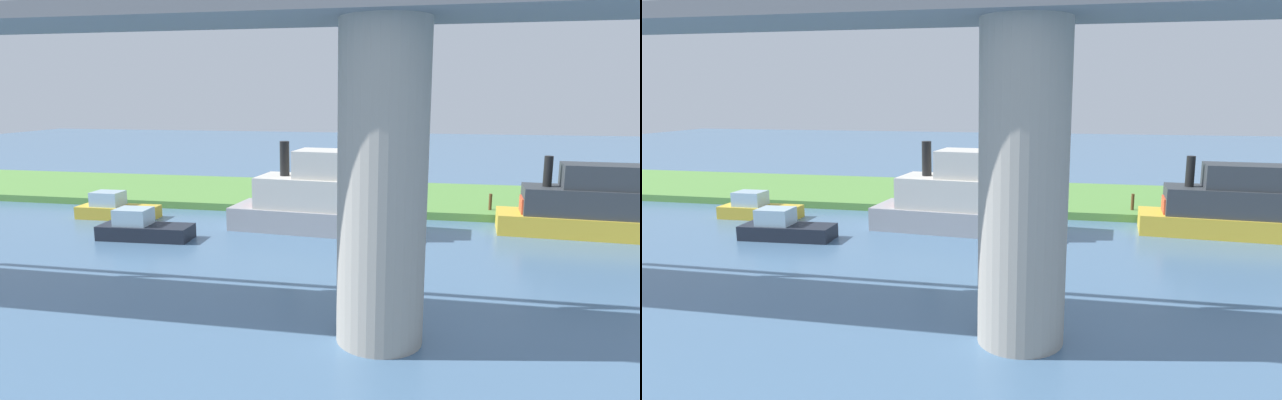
{
  "view_description": "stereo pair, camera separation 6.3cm",
  "coord_description": "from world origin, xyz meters",
  "views": [
    {
      "loc": [
        -5.42,
        34.73,
        7.83
      ],
      "look_at": [
        0.61,
        5.0,
        2.0
      ],
      "focal_mm": 30.88,
      "sensor_mm": 36.0,
      "label": 1
    },
    {
      "loc": [
        -5.48,
        34.72,
        7.83
      ],
      "look_at": [
        0.61,
        5.0,
        2.0
      ],
      "focal_mm": 30.88,
      "sensor_mm": 36.0,
      "label": 2
    }
  ],
  "objects": [
    {
      "name": "bridge_pylon",
      "position": [
        -3.98,
        18.01,
        5.02
      ],
      "size": [
        2.76,
        2.76,
        10.04
      ],
      "primitive_type": "cylinder",
      "color": "#9E998E",
      "rests_on": "ground"
    },
    {
      "name": "houseboat_blue",
      "position": [
        -13.97,
        2.16,
        1.64
      ],
      "size": [
        8.86,
        3.47,
        4.44
      ],
      "color": "gold",
      "rests_on": "ground"
    },
    {
      "name": "pontoon_yellow",
      "position": [
        0.59,
        4.02,
        1.91
      ],
      "size": [
        10.35,
        4.2,
        5.16
      ],
      "color": "#99999E",
      "rests_on": "ground"
    },
    {
      "name": "mooring_post",
      "position": [
        -9.28,
        -1.53,
        1.03
      ],
      "size": [
        0.2,
        0.2,
        1.05
      ],
      "primitive_type": "cylinder",
      "color": "brown",
      "rests_on": "grassy_bank"
    },
    {
      "name": "motorboat_white",
      "position": [
        14.35,
        3.4,
        0.61
      ],
      "size": [
        5.16,
        1.91,
        1.71
      ],
      "color": "gold",
      "rests_on": "ground"
    },
    {
      "name": "skiff_small",
      "position": [
        9.98,
        7.86,
        0.61
      ],
      "size": [
        5.16,
        2.04,
        1.7
      ],
      "color": "#1E232D",
      "rests_on": "ground"
    },
    {
      "name": "person_on_bank",
      "position": [
        -1.17,
        -2.14,
        1.2
      ],
      "size": [
        0.5,
        0.5,
        1.39
      ],
      "color": "#2D334C",
      "rests_on": "grassy_bank"
    },
    {
      "name": "grassy_bank",
      "position": [
        0.0,
        -6.0,
        0.25
      ],
      "size": [
        80.0,
        12.0,
        0.5
      ],
      "primitive_type": "cube",
      "color": "#5B9342",
      "rests_on": "ground"
    },
    {
      "name": "ground_plane",
      "position": [
        0.0,
        0.0,
        0.0
      ],
      "size": [
        160.0,
        160.0,
        0.0
      ],
      "primitive_type": "plane",
      "color": "#4C7093"
    }
  ]
}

